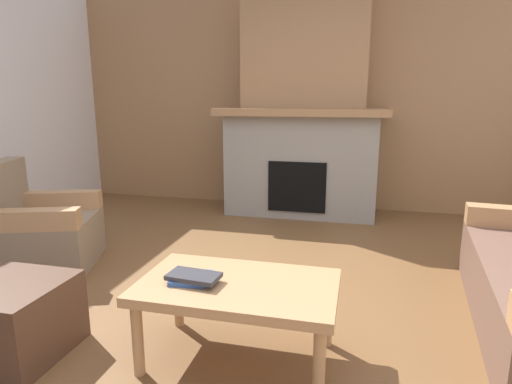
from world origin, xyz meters
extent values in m
plane|color=brown|center=(0.00, 0.00, 0.00)|extent=(9.00, 9.00, 0.00)
cube|color=#997047|center=(0.00, 3.00, 1.35)|extent=(6.00, 0.12, 2.70)
cube|color=gray|center=(0.00, 2.59, 0.57)|extent=(1.70, 0.70, 1.15)
cube|color=black|center=(0.00, 2.26, 0.38)|extent=(0.64, 0.08, 0.56)
cube|color=#997047|center=(0.00, 2.54, 1.19)|extent=(1.90, 0.82, 0.08)
cube|color=#997047|center=(0.00, 2.69, 1.97)|extent=(1.40, 0.50, 1.47)
cube|color=#847056|center=(-1.79, 0.44, 0.20)|extent=(0.97, 0.97, 0.40)
cube|color=tan|center=(-1.68, 0.15, 0.48)|extent=(0.76, 0.39, 0.15)
cube|color=tan|center=(-1.89, 0.73, 0.48)|extent=(0.76, 0.39, 0.15)
cube|color=tan|center=(0.09, -0.41, 0.41)|extent=(1.00, 0.60, 0.05)
cylinder|color=tan|center=(-0.35, -0.65, 0.19)|extent=(0.06, 0.06, 0.38)
cylinder|color=tan|center=(0.53, -0.65, 0.19)|extent=(0.06, 0.06, 0.38)
cylinder|color=tan|center=(-0.35, -0.17, 0.19)|extent=(0.06, 0.06, 0.38)
cylinder|color=tan|center=(0.53, -0.17, 0.19)|extent=(0.06, 0.06, 0.38)
cube|color=#4C3323|center=(-1.07, -0.65, 0.20)|extent=(0.52, 0.52, 0.40)
cube|color=#335699|center=(-0.15, -0.44, 0.44)|extent=(0.21, 0.20, 0.02)
cube|color=#2D2D33|center=(-0.12, -0.47, 0.47)|extent=(0.27, 0.17, 0.02)
camera|label=1|loc=(0.65, -2.31, 1.34)|focal=29.67mm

